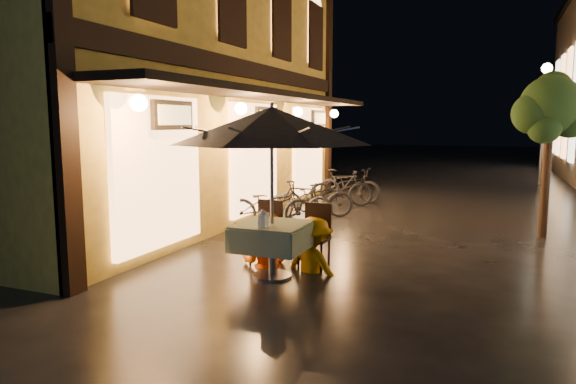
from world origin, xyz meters
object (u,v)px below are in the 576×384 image
at_px(cafe_table, 272,237).
at_px(table_lantern, 263,217).
at_px(patio_umbrella, 272,125).
at_px(person_yellow, 314,219).
at_px(person_orange, 265,213).
at_px(bicycle_0, 270,205).

distance_m(cafe_table, table_lantern, 0.44).
height_order(patio_umbrella, person_yellow, patio_umbrella).
relative_size(table_lantern, person_orange, 0.15).
height_order(patio_umbrella, person_orange, patio_umbrella).
bearing_deg(table_lantern, bicycle_0, 112.64).
relative_size(cafe_table, table_lantern, 3.96).
xyz_separation_m(table_lantern, person_orange, (-0.37, 0.88, -0.11)).
distance_m(table_lantern, person_orange, 0.96).
height_order(person_orange, bicycle_0, person_orange).
distance_m(table_lantern, bicycle_0, 3.76).
xyz_separation_m(patio_umbrella, person_orange, (-0.37, 0.58, -1.34)).
bearing_deg(cafe_table, person_orange, 122.58).
bearing_deg(table_lantern, person_orange, 113.07).
xyz_separation_m(person_orange, person_yellow, (0.81, -0.05, -0.03)).
bearing_deg(person_yellow, cafe_table, 68.40).
height_order(cafe_table, patio_umbrella, patio_umbrella).
bearing_deg(bicycle_0, person_yellow, -163.92).
relative_size(cafe_table, bicycle_0, 0.54).
bearing_deg(table_lantern, person_yellow, 62.06).
bearing_deg(person_yellow, patio_umbrella, 68.40).
xyz_separation_m(cafe_table, bicycle_0, (-1.44, 3.15, -0.11)).
bearing_deg(bicycle_0, cafe_table, -175.04).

